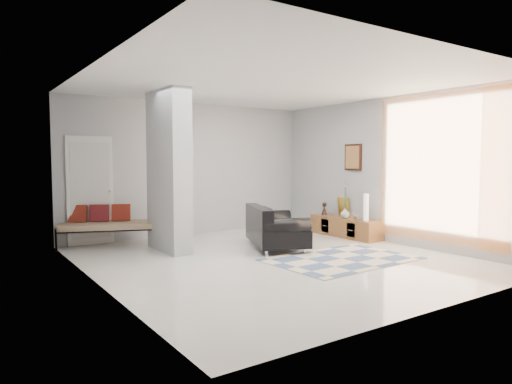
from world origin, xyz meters
TOP-DOWN VIEW (x-y plane):
  - floor at (0.00, 0.00)m, footprint 6.00×6.00m
  - ceiling at (0.00, 0.00)m, footprint 6.00×6.00m
  - wall_back at (0.00, 3.00)m, footprint 6.00×0.00m
  - wall_front at (0.00, -3.00)m, footprint 6.00×0.00m
  - wall_left at (-2.75, 0.00)m, footprint 0.00×6.00m
  - wall_right at (2.75, 0.00)m, footprint 0.00×6.00m
  - partition_column at (-1.10, 1.60)m, footprint 0.35×1.20m
  - hallway_door at (-2.10, 2.96)m, footprint 0.85×0.06m
  - curtain at (2.67, -1.15)m, footprint 0.00×2.55m
  - wall_art at (2.72, 0.90)m, footprint 0.04×0.45m
  - media_console at (2.52, 0.90)m, footprint 0.45×1.69m
  - loveseat at (0.54, 0.73)m, footprint 1.34×1.69m
  - daybed at (-1.92, 2.64)m, footprint 1.82×1.25m
  - area_rug at (0.90, -0.65)m, footprint 2.39×1.65m
  - cylinder_lamp at (2.50, 0.32)m, footprint 0.10×0.10m
  - bronze_figurine at (2.47, 1.49)m, footprint 0.14×0.14m
  - vase at (2.47, 0.86)m, footprint 0.20×0.20m

SIDE VIEW (x-z plane):
  - floor at x=0.00m, z-range 0.00..0.00m
  - area_rug at x=0.90m, z-range 0.00..0.01m
  - media_console at x=2.52m, z-range -0.19..0.61m
  - loveseat at x=0.54m, z-range -0.02..0.74m
  - daybed at x=-1.92m, z-range 0.04..0.80m
  - vase at x=2.47m, z-range 0.40..0.61m
  - bronze_figurine at x=2.47m, z-range 0.40..0.66m
  - cylinder_lamp at x=2.50m, z-range 0.40..0.93m
  - hallway_door at x=-2.10m, z-range 0.00..2.04m
  - partition_column at x=-1.10m, z-range 0.00..2.80m
  - wall_back at x=0.00m, z-range -1.60..4.40m
  - wall_front at x=0.00m, z-range -1.60..4.40m
  - wall_left at x=-2.75m, z-range -1.60..4.40m
  - wall_right at x=2.75m, z-range -1.60..4.40m
  - curtain at x=2.67m, z-range 0.17..2.72m
  - wall_art at x=2.72m, z-range 1.38..1.92m
  - ceiling at x=0.00m, z-range 2.80..2.80m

